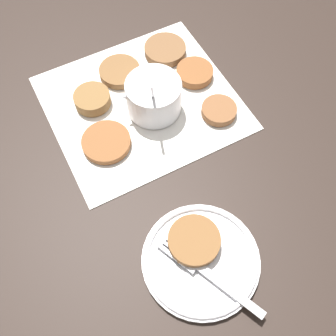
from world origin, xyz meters
TOP-DOWN VIEW (x-y plane):
  - ground_plane at (0.00, 0.00)m, footprint 4.00×4.00m
  - napkin at (0.03, 0.02)m, footprint 0.37×0.34m
  - sauce_bowl at (0.01, 0.04)m, footprint 0.11×0.10m
  - fritter_0 at (0.11, 0.09)m, footprint 0.08×0.08m
  - fritter_1 at (-0.09, 0.00)m, footprint 0.07×0.07m
  - fritter_2 at (0.04, -0.05)m, footprint 0.08×0.08m
  - fritter_3 at (-0.06, -0.08)m, footprint 0.08×0.08m
  - fritter_4 at (-0.10, 0.10)m, footprint 0.06×0.06m
  - fritter_5 at (0.11, -0.01)m, footprint 0.07×0.07m
  - serving_plate at (0.04, 0.33)m, footprint 0.17×0.17m
  - fritter_on_plate at (0.04, 0.31)m, footprint 0.08×0.08m
  - fork at (0.05, 0.34)m, footprint 0.11×0.16m

SIDE VIEW (x-z plane):
  - ground_plane at x=0.00m, z-range 0.00..0.00m
  - napkin at x=0.03m, z-range 0.00..0.00m
  - serving_plate at x=0.04m, z-range 0.00..0.02m
  - fritter_0 at x=0.11m, z-range 0.00..0.02m
  - fritter_2 at x=0.04m, z-range 0.00..0.02m
  - fritter_4 at x=-0.10m, z-range 0.00..0.02m
  - fritter_3 at x=-0.06m, z-range 0.00..0.02m
  - fritter_1 at x=-0.09m, z-range 0.00..0.02m
  - fritter_5 at x=0.11m, z-range 0.00..0.03m
  - fork at x=0.05m, z-range 0.02..0.02m
  - fritter_on_plate at x=0.04m, z-range 0.02..0.03m
  - sauce_bowl at x=0.01m, z-range -0.03..0.09m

